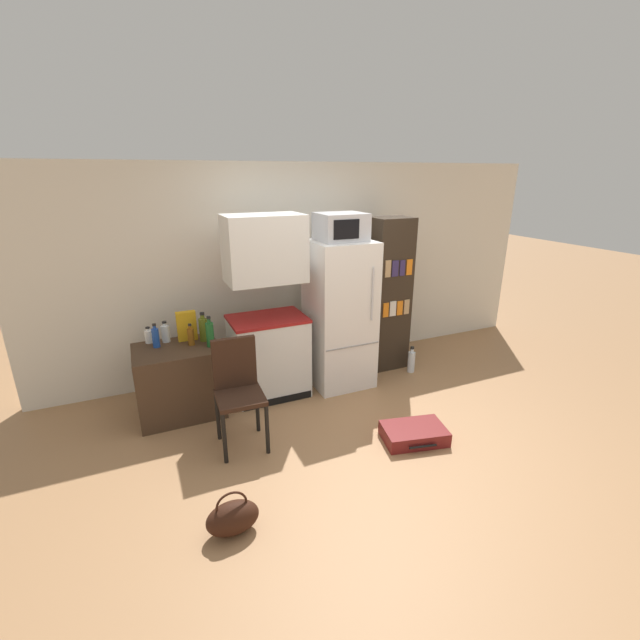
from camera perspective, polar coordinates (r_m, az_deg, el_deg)
name	(u,v)px	position (r m, az deg, el deg)	size (l,w,h in m)	color
ground_plane	(374,446)	(4.02, 7.26, -16.33)	(24.00, 24.00, 0.00)	#A3754C
wall_back	(309,267)	(5.28, -1.52, 7.02)	(6.40, 0.10, 2.44)	silver
side_table	(179,381)	(4.53, -18.24, -7.70)	(0.80, 0.61, 0.71)	#422D1E
kitchen_hutch	(267,316)	(4.50, -7.05, 0.49)	(0.80, 0.56, 1.94)	silver
refrigerator	(340,314)	(4.77, 2.62, 0.75)	(0.66, 0.67, 1.64)	white
microwave	(341,227)	(4.56, 2.81, 12.31)	(0.49, 0.43, 0.28)	#B7B7BC
bookshelf	(389,295)	(5.22, 9.15, 3.29)	(0.46, 0.35, 1.84)	#2D2319
bottle_amber_beer	(191,336)	(4.38, -16.84, -2.06)	(0.06, 0.06, 0.22)	brown
bottle_milk_white	(149,336)	(4.59, -21.87, -2.00)	(0.08, 0.08, 0.17)	white
bottle_blue_soda	(156,337)	(4.43, -21.07, -2.17)	(0.07, 0.07, 0.24)	#1E47A3
bottle_green_tall	(210,334)	(4.28, -14.47, -1.79)	(0.08, 0.08, 0.31)	#1E6028
bottle_clear_short	(166,333)	(4.55, -19.90, -1.65)	(0.08, 0.08, 0.21)	silver
bottle_olive_oil	(203,329)	(4.44, -15.28, -1.15)	(0.09, 0.09, 0.30)	#566619
cereal_box	(187,326)	(4.50, -17.35, -0.76)	(0.19, 0.07, 0.30)	gold
chair	(237,383)	(3.84, -10.95, -8.30)	(0.42, 0.42, 0.97)	black
suitcase_large_flat	(414,434)	(4.12, 12.41, -14.57)	(0.63, 0.47, 0.13)	maroon
handbag	(233,518)	(3.22, -11.57, -24.40)	(0.36, 0.20, 0.33)	#33190F
water_bottle_front	(411,361)	(5.36, 12.08, -5.40)	(0.09, 0.09, 0.33)	silver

